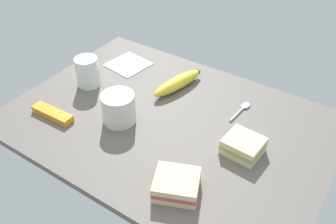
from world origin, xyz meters
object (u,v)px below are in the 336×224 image
(sandwich_side, at_px, (243,147))
(glass_of_milk, at_px, (88,73))
(sandwich_main, at_px, (177,185))
(coffee_mug_black, at_px, (119,108))
(spoon, at_px, (243,108))
(paper_napkin, at_px, (128,64))
(snack_bar, at_px, (53,114))
(banana, at_px, (178,83))

(sandwich_side, relative_size, glass_of_milk, 1.03)
(glass_of_milk, bearing_deg, sandwich_main, -24.16)
(coffee_mug_black, xyz_separation_m, spoon, (0.27, 0.24, -0.04))
(paper_napkin, bearing_deg, coffee_mug_black, -56.05)
(spoon, distance_m, snack_bar, 0.56)
(spoon, relative_size, paper_napkin, 0.86)
(sandwich_main, xyz_separation_m, banana, (-0.22, 0.35, -0.00))
(sandwich_main, distance_m, spoon, 0.37)
(glass_of_milk, bearing_deg, banana, 29.23)
(sandwich_main, bearing_deg, spoon, 90.09)
(snack_bar, bearing_deg, sandwich_side, 16.29)
(glass_of_milk, xyz_separation_m, snack_bar, (0.03, -0.18, -0.03))
(glass_of_milk, relative_size, banana, 0.48)
(sandwich_main, relative_size, sandwich_side, 1.30)
(sandwich_side, bearing_deg, glass_of_milk, 178.62)
(banana, bearing_deg, coffee_mug_black, -103.24)
(sandwich_side, height_order, spoon, sandwich_side)
(banana, height_order, spoon, banana)
(banana, relative_size, spoon, 1.85)
(paper_napkin, bearing_deg, sandwich_main, -40.45)
(snack_bar, bearing_deg, coffee_mug_black, 27.36)
(spoon, bearing_deg, coffee_mug_black, -138.67)
(snack_bar, height_order, paper_napkin, snack_bar)
(sandwich_main, bearing_deg, sandwich_side, 69.67)
(sandwich_side, height_order, banana, sandwich_side)
(coffee_mug_black, bearing_deg, paper_napkin, 123.95)
(snack_bar, xyz_separation_m, paper_napkin, (0.00, 0.34, -0.01))
(glass_of_milk, distance_m, paper_napkin, 0.17)
(coffee_mug_black, bearing_deg, sandwich_main, -24.82)
(sandwich_side, xyz_separation_m, spoon, (-0.07, 0.17, -0.02))
(glass_of_milk, distance_m, spoon, 0.50)
(sandwich_side, relative_size, banana, 0.49)
(banana, relative_size, paper_napkin, 1.60)
(coffee_mug_black, relative_size, sandwich_main, 0.91)
(sandwich_side, xyz_separation_m, glass_of_milk, (-0.54, 0.01, 0.02))
(coffee_mug_black, xyz_separation_m, sandwich_side, (0.35, 0.07, -0.02))
(sandwich_side, xyz_separation_m, paper_napkin, (-0.51, 0.18, -0.02))
(sandwich_main, relative_size, paper_napkin, 1.02)
(sandwich_main, distance_m, sandwich_side, 0.21)
(snack_bar, bearing_deg, glass_of_milk, 96.50)
(banana, relative_size, snack_bar, 1.49)
(sandwich_side, bearing_deg, snack_bar, -162.20)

